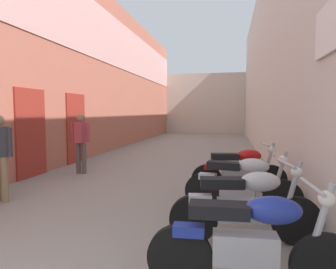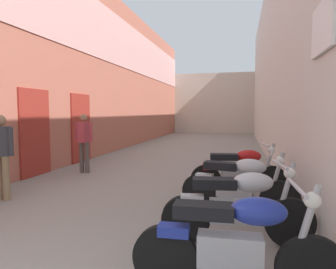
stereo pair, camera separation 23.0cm
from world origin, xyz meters
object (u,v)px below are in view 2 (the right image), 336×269
at_px(motorcycle_nearest, 237,242).
at_px(pedestrian_further_down, 84,139).
at_px(motorcycle_second, 238,205).
at_px(motorcycle_third, 239,183).
at_px(pedestrian_mid_alley, 1,151).
at_px(motorcycle_fourth, 239,170).

xyz_separation_m(motorcycle_nearest, pedestrian_further_down, (-4.02, 4.49, 0.42)).
height_order(motorcycle_nearest, motorcycle_second, same).
bearing_deg(motorcycle_third, pedestrian_mid_alley, -176.69).
height_order(motorcycle_nearest, pedestrian_mid_alley, pedestrian_mid_alley).
xyz_separation_m(motorcycle_third, pedestrian_mid_alley, (-4.22, -0.24, 0.42)).
height_order(motorcycle_nearest, pedestrian_further_down, pedestrian_further_down).
relative_size(motorcycle_second, motorcycle_third, 1.00).
height_order(motorcycle_second, pedestrian_mid_alley, pedestrian_mid_alley).
bearing_deg(motorcycle_nearest, motorcycle_third, 90.00).
relative_size(pedestrian_mid_alley, pedestrian_further_down, 1.00).
bearing_deg(motorcycle_fourth, pedestrian_further_down, 162.42).
distance_m(motorcycle_fourth, pedestrian_mid_alley, 4.44).
distance_m(motorcycle_third, pedestrian_further_down, 4.67).
bearing_deg(motorcycle_nearest, pedestrian_mid_alley, 155.66).
xyz_separation_m(motorcycle_nearest, motorcycle_second, (-0.00, 1.05, 0.00)).
bearing_deg(pedestrian_further_down, motorcycle_second, -40.54).
xyz_separation_m(motorcycle_nearest, motorcycle_fourth, (-0.00, 3.21, 0.00)).
distance_m(motorcycle_second, motorcycle_fourth, 2.17).
distance_m(motorcycle_second, pedestrian_mid_alley, 4.33).
xyz_separation_m(motorcycle_second, pedestrian_further_down, (-4.02, 3.44, 0.42)).
bearing_deg(pedestrian_further_down, pedestrian_mid_alley, -94.32).
bearing_deg(motorcycle_second, pedestrian_mid_alley, 168.46).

